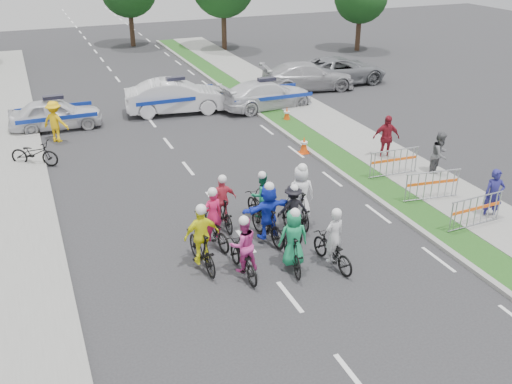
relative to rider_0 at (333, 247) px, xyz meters
name	(u,v)px	position (x,y,z in m)	size (l,w,h in m)	color
ground	(290,297)	(-1.69, -0.87, -0.60)	(90.00, 90.00, 0.00)	#28282B
curb_right	(358,186)	(3.41, 4.13, -0.54)	(0.20, 60.00, 0.12)	gray
grass_strip	(375,183)	(4.11, 4.13, -0.54)	(1.20, 60.00, 0.11)	#194516
sidewalk_right	(416,175)	(5.91, 4.13, -0.53)	(2.40, 60.00, 0.13)	gray
sidewalk_left	(8,251)	(-8.19, 4.13, -0.53)	(3.00, 60.00, 0.13)	gray
rider_0	(333,247)	(0.00, 0.00, 0.00)	(0.80, 1.82, 1.80)	black
rider_1	(293,245)	(-1.06, 0.30, 0.13)	(0.86, 1.83, 1.86)	black
rider_2	(243,253)	(-2.40, 0.51, 0.08)	(0.77, 1.79, 1.81)	black
rider_3	(202,243)	(-3.28, 1.28, 0.15)	(1.01, 1.89, 1.95)	black
rider_4	(292,215)	(-0.25, 1.99, 0.07)	(0.99, 1.71, 1.69)	black
rider_5	(268,216)	(-1.07, 1.92, 0.21)	(1.59, 1.89, 1.93)	black
rider_6	(213,225)	(-2.62, 2.36, 0.02)	(0.94, 1.90, 1.85)	black
rider_7	(300,200)	(0.30, 2.58, 0.19)	(0.93, 2.00, 2.03)	black
rider_8	(261,202)	(-0.76, 3.17, 0.05)	(0.81, 1.75, 1.72)	black
rider_9	(222,207)	(-2.01, 3.24, 0.09)	(0.90, 1.71, 1.78)	black
police_car_0	(56,114)	(-5.87, 14.99, 0.10)	(1.63, 4.06, 1.38)	silver
police_car_1	(176,97)	(-0.14, 15.26, 0.22)	(1.73, 4.95, 1.63)	silver
police_car_2	(267,95)	(4.26, 14.25, 0.11)	(1.97, 4.85, 1.41)	silver
civilian_sedan	(308,76)	(7.83, 16.64, 0.17)	(2.14, 5.27, 1.53)	#ABABAF
civilian_suv	(340,70)	(10.19, 17.19, 0.18)	(2.56, 5.56, 1.54)	gray
spectator_0	(494,195)	(5.99, 0.49, 0.25)	(0.61, 0.40, 1.68)	navy
spectator_1	(440,154)	(6.69, 3.93, 0.25)	(0.82, 0.64, 1.68)	#55565A
spectator_2	(386,138)	(5.77, 6.02, 0.32)	(1.07, 0.45, 1.82)	maroon
marshal_hiviz	(55,122)	(-6.00, 13.20, 0.29)	(1.15, 0.66, 1.78)	yellow
barrier_0	(475,213)	(5.01, 0.15, -0.04)	(2.00, 0.50, 1.12)	#A5A8AD
barrier_1	(432,187)	(5.01, 2.20, -0.04)	(2.00, 0.50, 1.12)	#A5A8AD
barrier_2	(394,164)	(5.01, 4.38, -0.04)	(2.00, 0.50, 1.12)	#A5A8AD
cone_0	(304,145)	(3.16, 7.90, -0.25)	(0.40, 0.40, 0.70)	#F24C0C
cone_1	(287,114)	(4.28, 11.91, -0.25)	(0.40, 0.40, 0.70)	#F24C0C
parked_bike	(34,153)	(-7.04, 10.71, -0.10)	(0.66, 1.90, 1.00)	black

